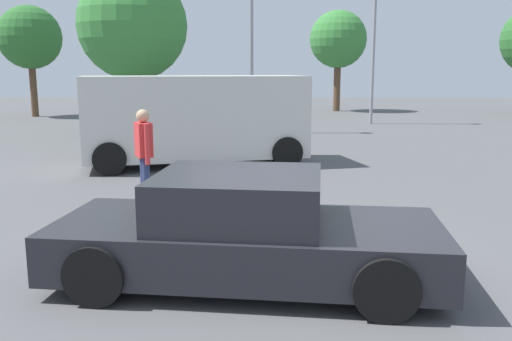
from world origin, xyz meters
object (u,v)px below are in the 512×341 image
Objects in this scene: light_post_mid at (251,10)px; light_post_far at (375,13)px; van_white at (196,117)px; sedan_foreground at (245,232)px; pedestrian at (144,148)px; dog at (90,223)px.

light_post_mid is 0.95× the size of light_post_far.
light_post_far reaches higher than van_white.
light_post_mid is (-0.74, 14.63, 3.91)m from sedan_foreground.
light_post_far is at bearing 36.11° from light_post_mid.
light_post_mid is at bearing 65.79° from van_white.
pedestrian is (-2.02, 3.53, 0.43)m from sedan_foreground.
light_post_far is at bearing -167.99° from dog.
dog is 0.10× the size of van_white.
sedan_foreground is at bearing -103.25° from light_post_far.
sedan_foreground is at bearing -93.33° from van_white.
pedestrian is (0.24, 2.18, 0.74)m from dog.
dog is 14.02m from light_post_mid.
light_post_mid reaches higher than pedestrian.
van_white is 0.81× the size of light_post_far.
pedestrian is at bearing -110.31° from van_white.
dog is at bearing 153.30° from sedan_foreground.
light_post_mid is (0.99, 7.06, 3.29)m from van_white.
dog is at bearing -111.07° from van_white.
pedestrian is at bearing -113.19° from light_post_far.
light_post_mid reaches higher than dog.
light_post_far is at bearing -141.06° from pedestrian.
light_post_mid is at bearing 97.04° from sedan_foreground.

